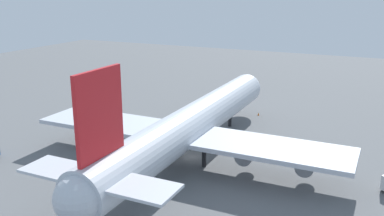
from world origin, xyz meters
The scene contains 3 objects.
ground_plane centered at (0.00, 0.00, 0.00)m, with size 249.31×249.31×0.00m, color slate.
cargo_airplane centered at (-0.22, 0.00, 5.73)m, with size 62.33×51.90×18.99m.
safety_cone_nose centered at (28.05, -3.11, 0.29)m, with size 0.41×0.41×0.59m, color orange.
Camera 1 is at (-59.66, -28.29, 27.43)m, focal length 39.53 mm.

